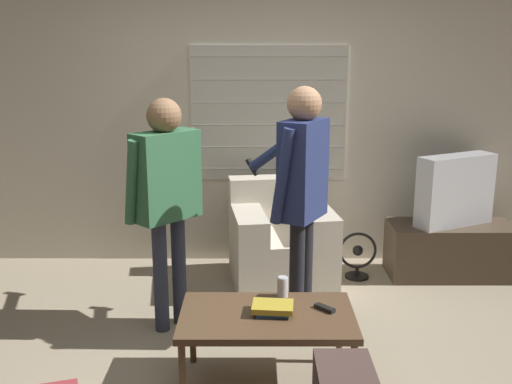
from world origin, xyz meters
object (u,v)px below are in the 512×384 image
tv (455,190)px  book_stack (272,308)px  coffee_table (267,321)px  spare_remote (325,308)px  floor_fan (357,256)px  armchair_beige (281,242)px  soda_can (282,287)px  person_left_standing (166,185)px  person_right_standing (301,185)px

tv → book_stack: (-1.57, -1.70, -0.27)m
coffee_table → spare_remote: 0.34m
floor_fan → coffee_table: bearing=-115.8°
armchair_beige → soda_can: (-0.04, -1.32, 0.17)m
book_stack → person_left_standing: bearing=132.7°
person_left_standing → floor_fan: 1.91m
soda_can → floor_fan: (0.70, 1.41, -0.32)m
person_left_standing → book_stack: 1.16m
spare_remote → armchair_beige: bearing=52.6°
coffee_table → spare_remote: size_ratio=8.25×
spare_remote → floor_fan: 1.69m
book_stack → soda_can: soda_can is taller
tv → armchair_beige: bearing=-20.8°
person_left_standing → book_stack: (0.70, -0.76, -0.54)m
person_left_standing → book_stack: bearing=-93.5°
soda_can → tv: bearing=44.3°
coffee_table → person_right_standing: bearing=69.3°
tv → soda_can: bearing=17.8°
book_stack → soda_can: (0.07, 0.23, 0.03)m
book_stack → armchair_beige: bearing=85.9°
book_stack → floor_fan: bearing=65.0°
armchair_beige → spare_remote: armchair_beige is taller
person_right_standing → book_stack: bearing=-168.9°
tv → soda_can: (-1.50, -1.47, -0.24)m
tv → book_stack: tv is taller
soda_can → floor_fan: size_ratio=0.31×
person_right_standing → spare_remote: person_right_standing is taller
coffee_table → book_stack: size_ratio=4.05×
coffee_table → armchair_beige: bearing=84.8°
book_stack → tv: bearing=47.3°
person_left_standing → floor_fan: person_left_standing is taller
person_right_standing → spare_remote: size_ratio=14.04×
coffee_table → spare_remote: (0.33, 0.05, 0.05)m
person_right_standing → spare_remote: (0.11, -0.55, -0.60)m
book_stack → spare_remote: bearing=8.0°
person_right_standing → tv: bearing=-21.7°
tv → person_left_standing: 2.47m
tv → floor_fan: (-0.80, -0.05, -0.56)m
armchair_beige → tv: 1.52m
floor_fan → person_right_standing: bearing=-118.5°
armchair_beige → person_right_standing: size_ratio=0.53×
armchair_beige → soda_can: 1.33m
person_right_standing → soda_can: bearing=-170.5°
tv → person_right_standing: 1.79m
tv → spare_remote: size_ratio=5.89×
person_right_standing → floor_fan: bearing=0.9°
book_stack → floor_fan: size_ratio=0.61×
floor_fan → tv: bearing=3.9°
person_left_standing → soda_can: person_left_standing is taller
coffee_table → person_right_standing: (0.23, 0.60, 0.66)m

